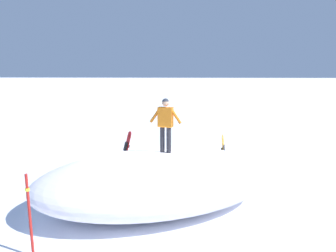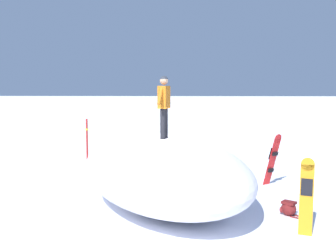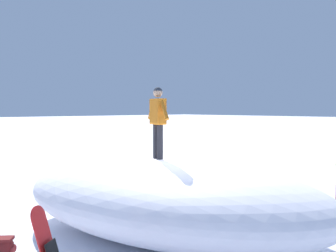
# 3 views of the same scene
# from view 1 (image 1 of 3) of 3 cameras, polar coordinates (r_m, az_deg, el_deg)

# --- Properties ---
(ground) EXTENTS (240.00, 240.00, 0.00)m
(ground) POSITION_cam_1_polar(r_m,az_deg,el_deg) (9.90, -4.50, -14.19)
(ground) COLOR white
(snow_mound) EXTENTS (8.29, 6.25, 1.69)m
(snow_mound) POSITION_cam_1_polar(r_m,az_deg,el_deg) (9.40, -1.89, -10.00)
(snow_mound) COLOR white
(snow_mound) RESTS_ON ground
(snowboarder_standing) EXTENTS (0.98, 0.32, 1.62)m
(snowboarder_standing) POSITION_cam_1_polar(r_m,az_deg,el_deg) (8.97, -0.47, 0.96)
(snowboarder_standing) COLOR black
(snowboarder_standing) RESTS_ON snow_mound
(snowboard_primary_upright) EXTENTS (0.55, 0.51, 1.62)m
(snowboard_primary_upright) POSITION_cam_1_polar(r_m,az_deg,el_deg) (12.70, -7.85, -4.54)
(snowboard_primary_upright) COLOR red
(snowboard_primary_upright) RESTS_ON ground
(snowboard_secondary_upright) EXTENTS (0.29, 0.33, 1.58)m
(snowboard_secondary_upright) POSITION_cam_1_polar(r_m,az_deg,el_deg) (12.46, 10.38, -5.03)
(snowboard_secondary_upright) COLOR orange
(snowboard_secondary_upright) RESTS_ON ground
(backpack_far) EXTENTS (0.50, 0.54, 0.35)m
(backpack_far) POSITION_cam_1_polar(r_m,az_deg,el_deg) (12.49, 5.03, -7.92)
(backpack_far) COLOR maroon
(backpack_far) RESTS_ON ground
(trail_marker_pole) EXTENTS (0.10, 0.10, 1.96)m
(trail_marker_pole) POSITION_cam_1_polar(r_m,az_deg,el_deg) (7.59, -24.45, -14.81)
(trail_marker_pole) COLOR #A51E19
(trail_marker_pole) RESTS_ON ground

